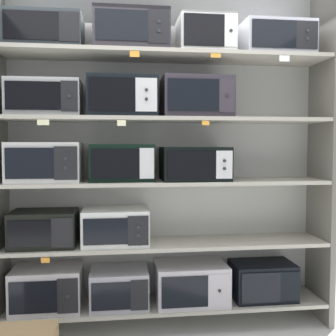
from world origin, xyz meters
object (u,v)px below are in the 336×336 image
(microwave_14, at_px, (205,36))
(microwave_0, at_px, (47,288))
(microwave_1, at_px, (119,287))
(microwave_7, at_px, (122,163))
(microwave_8, at_px, (194,164))
(microwave_9, at_px, (45,98))
(microwave_13, at_px, (131,33))
(microwave_15, at_px, (275,40))
(microwave_2, at_px, (191,282))
(microwave_11, at_px, (196,98))
(microwave_12, at_px, (45,33))
(microwave_5, at_px, (116,226))
(microwave_4, at_px, (44,228))
(microwave_10, at_px, (122,98))
(microwave_6, at_px, (46,162))
(microwave_3, at_px, (262,280))

(microwave_14, bearing_deg, microwave_0, 179.98)
(microwave_1, relative_size, microwave_7, 0.91)
(microwave_8, xyz_separation_m, microwave_9, (-1.17, 0.00, 0.51))
(microwave_13, xyz_separation_m, microwave_15, (1.17, -0.00, -0.02))
(microwave_1, xyz_separation_m, microwave_9, (-0.56, -0.00, 1.50))
(microwave_0, distance_m, microwave_2, 1.15)
(microwave_11, xyz_separation_m, microwave_15, (0.66, -0.00, 0.48))
(microwave_1, bearing_deg, microwave_9, -179.99)
(microwave_12, xyz_separation_m, microwave_13, (0.65, 0.00, 0.02))
(microwave_5, relative_size, microwave_14, 1.18)
(microwave_4, xyz_separation_m, microwave_14, (1.28, -0.00, 1.52))
(microwave_0, distance_m, microwave_1, 0.56)
(microwave_0, height_order, microwave_10, microwave_10)
(microwave_8, relative_size, microwave_10, 1.01)
(microwave_7, height_order, microwave_11, microwave_11)
(microwave_9, distance_m, microwave_15, 1.90)
(microwave_10, relative_size, microwave_14, 1.22)
(microwave_2, xyz_separation_m, microwave_4, (-1.17, 0.00, 0.48))
(microwave_6, xyz_separation_m, microwave_13, (0.66, 0.00, 1.01))
(microwave_9, bearing_deg, microwave_7, -0.01)
(microwave_3, bearing_deg, microwave_8, -179.99)
(microwave_10, xyz_separation_m, microwave_14, (0.66, -0.00, 0.50))
(microwave_0, height_order, microwave_11, microwave_11)
(microwave_8, distance_m, microwave_10, 0.78)
(microwave_2, xyz_separation_m, microwave_13, (-0.48, 0.00, 2.01))
(microwave_6, height_order, microwave_14, microwave_14)
(microwave_6, relative_size, microwave_14, 1.23)
(microwave_3, relative_size, microwave_13, 0.89)
(microwave_14, bearing_deg, microwave_9, 179.99)
(microwave_8, xyz_separation_m, microwave_10, (-0.58, 0.00, 0.52))
(microwave_1, relative_size, microwave_8, 0.85)
(microwave_3, height_order, microwave_4, microwave_4)
(microwave_13, height_order, microwave_14, microwave_13)
(microwave_6, bearing_deg, microwave_0, 179.62)
(microwave_3, distance_m, microwave_4, 1.85)
(microwave_7, bearing_deg, microwave_10, -1.72)
(microwave_4, relative_size, microwave_15, 0.88)
(microwave_4, xyz_separation_m, microwave_11, (1.20, -0.00, 1.03))
(microwave_7, distance_m, microwave_13, 1.02)
(microwave_9, bearing_deg, microwave_0, 179.46)
(microwave_13, bearing_deg, microwave_4, 179.99)
(microwave_2, height_order, microwave_7, microwave_7)
(microwave_8, xyz_separation_m, microwave_15, (0.67, 0.00, 1.01))
(microwave_6, bearing_deg, microwave_3, -0.01)
(microwave_2, distance_m, microwave_5, 0.78)
(microwave_6, xyz_separation_m, microwave_11, (1.18, -0.00, 0.51))
(microwave_0, height_order, microwave_3, microwave_0)
(microwave_0, bearing_deg, microwave_5, 0.01)
(microwave_12, bearing_deg, microwave_5, 0.02)
(microwave_0, relative_size, microwave_14, 1.21)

